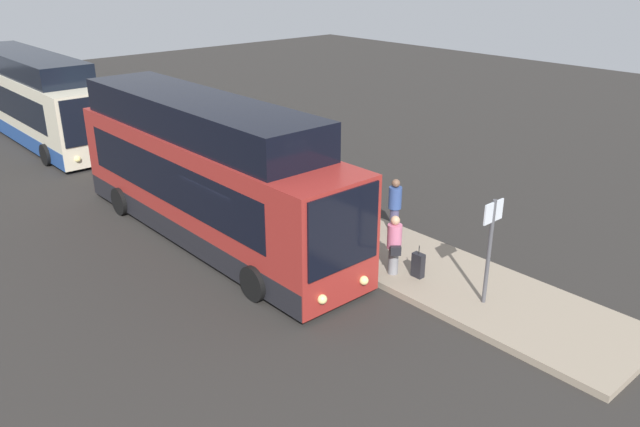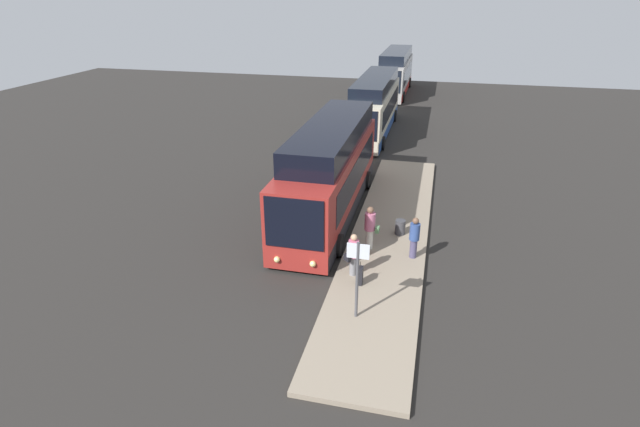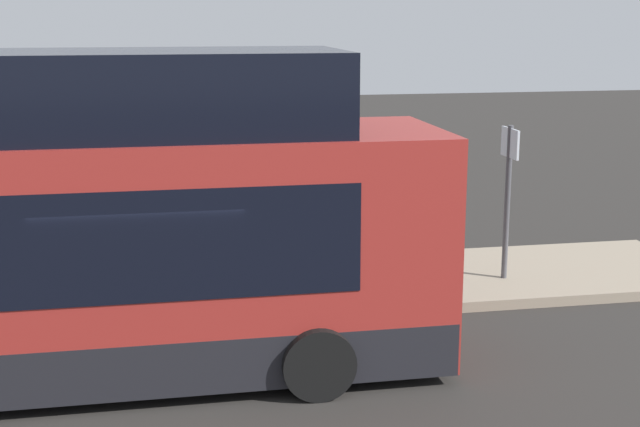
# 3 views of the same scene
# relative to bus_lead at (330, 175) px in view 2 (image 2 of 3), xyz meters

# --- Properties ---
(ground) EXTENTS (80.00, 80.00, 0.00)m
(ground) POSITION_rel_bus_lead_xyz_m (1.96, -0.09, -1.93)
(ground) COLOR #2B2826
(platform) EXTENTS (20.00, 3.23, 0.18)m
(platform) POSITION_rel_bus_lead_xyz_m (1.96, 3.12, -1.84)
(platform) COLOR gray
(platform) RESTS_ON ground
(bus_lead) EXTENTS (11.90, 2.83, 4.31)m
(bus_lead) POSITION_rel_bus_lead_xyz_m (0.00, 0.00, 0.00)
(bus_lead) COLOR maroon
(bus_lead) RESTS_ON ground
(bus_second) EXTENTS (12.30, 2.71, 4.02)m
(bus_second) POSITION_rel_bus_lead_xyz_m (-14.90, 0.00, -0.13)
(bus_second) COLOR beige
(bus_second) RESTS_ON ground
(bus_third) EXTENTS (12.07, 2.79, 4.18)m
(bus_third) POSITION_rel_bus_lead_xyz_m (-30.15, 0.00, -0.04)
(bus_third) COLOR #B2ADA8
(bus_third) RESTS_ON ground
(passenger_boarding) EXTENTS (0.54, 0.54, 1.72)m
(passenger_boarding) POSITION_rel_bus_lead_xyz_m (3.84, 4.24, -0.83)
(passenger_boarding) COLOR #4C476B
(passenger_boarding) RESTS_ON platform
(passenger_waiting) EXTENTS (0.46, 0.62, 1.85)m
(passenger_waiting) POSITION_rel_bus_lead_xyz_m (3.51, 2.44, -0.76)
(passenger_waiting) COLOR silver
(passenger_waiting) RESTS_ON platform
(passenger_with_bags) EXTENTS (0.64, 0.61, 1.68)m
(passenger_with_bags) POSITION_rel_bus_lead_xyz_m (5.70, 2.15, -0.85)
(passenger_with_bags) COLOR gray
(passenger_with_bags) RESTS_ON platform
(suitcase) EXTENTS (0.33, 0.20, 0.91)m
(suitcase) POSITION_rel_bus_lead_xyz_m (6.26, 2.51, -1.41)
(suitcase) COLOR black
(suitcase) RESTS_ON platform
(sign_post) EXTENTS (0.10, 0.71, 2.72)m
(sign_post) POSITION_rel_bus_lead_xyz_m (8.21, 2.71, -0.03)
(sign_post) COLOR #4C4C51
(sign_post) RESTS_ON platform
(trash_bin) EXTENTS (0.44, 0.44, 0.65)m
(trash_bin) POSITION_rel_bus_lead_xyz_m (1.92, 3.55, -1.43)
(trash_bin) COLOR #3F3F44
(trash_bin) RESTS_ON platform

